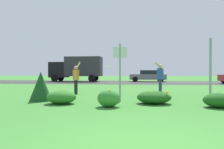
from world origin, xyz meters
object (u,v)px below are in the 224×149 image
at_px(person_thrower_orange_shirt, 76,77).
at_px(box_truck_black, 77,68).
at_px(person_catcher_blue_shirt, 160,77).
at_px(car_gray_center_left, 148,76).
at_px(sign_post_near_path, 120,66).
at_px(frisbee_lime, 109,67).
at_px(sign_post_by_roadside, 210,70).

height_order(person_thrower_orange_shirt, box_truck_black, box_truck_black).
height_order(person_catcher_blue_shirt, box_truck_black, box_truck_black).
distance_m(person_catcher_blue_shirt, car_gray_center_left, 16.26).
xyz_separation_m(sign_post_near_path, car_gray_center_left, (1.92, 19.13, -0.68)).
xyz_separation_m(sign_post_near_path, person_thrower_orange_shirt, (-2.59, 2.61, -0.50)).
bearing_deg(frisbee_lime, person_thrower_orange_shirt, -177.05).
bearing_deg(person_catcher_blue_shirt, person_thrower_orange_shirt, -176.57).
height_order(person_catcher_blue_shirt, frisbee_lime, person_catcher_blue_shirt).
bearing_deg(person_thrower_orange_shirt, sign_post_by_roadside, -18.36).
height_order(person_thrower_orange_shirt, frisbee_lime, person_thrower_orange_shirt).
relative_size(person_thrower_orange_shirt, car_gray_center_left, 0.39).
relative_size(person_thrower_orange_shirt, frisbee_lime, 7.59).
distance_m(frisbee_lime, box_truck_black, 17.66).
relative_size(sign_post_near_path, frisbee_lime, 10.04).
bearing_deg(sign_post_by_roadside, person_catcher_blue_shirt, 127.32).
bearing_deg(car_gray_center_left, person_thrower_orange_shirt, -105.26).
xyz_separation_m(sign_post_near_path, frisbee_lime, (-0.80, 2.70, 0.06)).
xyz_separation_m(sign_post_near_path, person_catcher_blue_shirt, (1.87, 2.87, -0.46)).
xyz_separation_m(sign_post_by_roadside, person_catcher_blue_shirt, (-1.78, 2.34, -0.33)).
bearing_deg(box_truck_black, frisbee_lime, -68.60).
xyz_separation_m(frisbee_lime, car_gray_center_left, (2.72, 16.43, -0.74)).
bearing_deg(car_gray_center_left, frisbee_lime, -99.40).
bearing_deg(person_thrower_orange_shirt, box_truck_black, 105.72).
distance_m(person_thrower_orange_shirt, frisbee_lime, 1.88).
bearing_deg(person_thrower_orange_shirt, person_catcher_blue_shirt, 3.43).
bearing_deg(box_truck_black, person_thrower_orange_shirt, -74.28).
bearing_deg(sign_post_near_path, sign_post_by_roadside, 8.32).
bearing_deg(frisbee_lime, box_truck_black, 111.40).
relative_size(car_gray_center_left, box_truck_black, 0.67).
bearing_deg(box_truck_black, sign_post_by_roadside, -59.63).
distance_m(sign_post_near_path, car_gray_center_left, 19.24).
bearing_deg(frisbee_lime, person_catcher_blue_shirt, 3.75).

